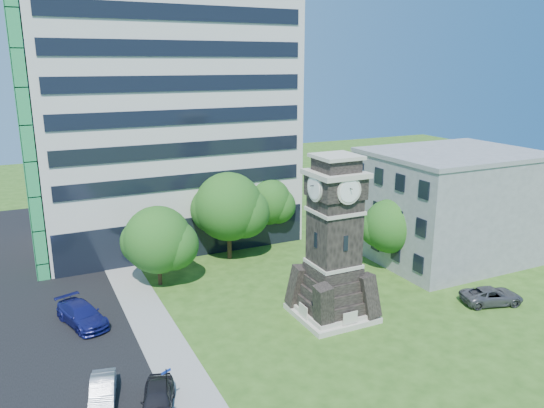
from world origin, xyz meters
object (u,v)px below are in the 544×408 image
car_east_lot (492,296)px  street_sign (167,385)px  park_bench (352,313)px  clock_tower (334,249)px  car_street_south (158,399)px  car_street_mid (103,391)px  car_street_north (82,315)px

car_east_lot → street_sign: street_sign is taller
park_bench → clock_tower: bearing=148.2°
car_street_south → park_bench: car_street_south is taller
car_street_south → street_sign: 1.02m
car_east_lot → street_sign: size_ratio=1.88×
clock_tower → park_bench: size_ratio=6.65×
street_sign → car_street_mid: bearing=117.5°
car_street_south → car_street_mid: bearing=157.1°
car_street_north → car_street_mid: bearing=-108.3°
clock_tower → car_east_lot: size_ratio=2.55×
car_street_mid → car_street_north: (0.06, 9.98, 0.14)m
park_bench → street_sign: (-15.06, -4.53, 1.09)m
clock_tower → car_street_mid: size_ratio=3.20×
clock_tower → car_east_lot: 13.76m
clock_tower → park_bench: bearing=-50.0°
park_bench → car_east_lot: bearing=5.6°
car_street_mid → car_east_lot: car_east_lot is taller
clock_tower → park_bench: 5.03m
car_street_south → car_street_north: bearing=119.7°
car_street_south → car_street_mid: car_street_south is taller
car_street_mid → park_bench: size_ratio=2.08×
clock_tower → car_street_south: 16.22m
clock_tower → car_street_south: (-14.55, -5.54, -4.56)m
car_street_mid → street_sign: street_sign is taller
car_street_mid → car_east_lot: (29.53, -0.44, 0.04)m
car_east_lot → park_bench: bearing=94.4°
clock_tower → car_street_north: (-17.05, 6.67, -4.51)m
car_street_mid → park_bench: bearing=18.4°
car_street_south → street_sign: size_ratio=1.66×
car_street_north → street_sign: size_ratio=2.08×
car_east_lot → clock_tower: bearing=90.2°
car_street_north → park_bench: size_ratio=2.87×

